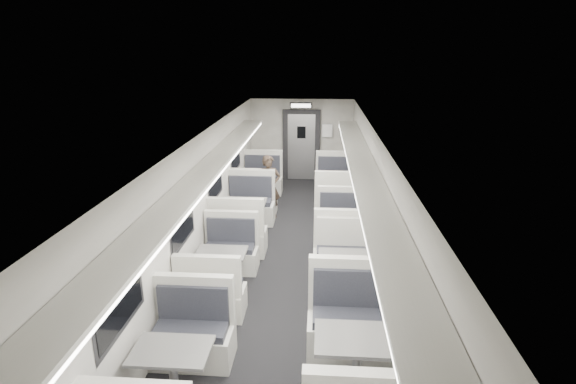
# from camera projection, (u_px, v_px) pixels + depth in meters

# --- Properties ---
(room) EXTENTS (3.24, 12.24, 2.64)m
(room) POSITION_uv_depth(u_px,v_px,m) (286.00, 208.00, 7.60)
(room) COLOR black
(room) RESTS_ON ground
(booth_left_a) EXTENTS (1.07, 2.17, 1.16)m
(booth_left_a) POSITION_uv_depth(u_px,v_px,m) (258.00, 188.00, 11.44)
(booth_left_a) COLOR silver
(booth_left_a) RESTS_ON room
(booth_left_b) EXTENTS (1.09, 2.21, 1.18)m
(booth_left_b) POSITION_uv_depth(u_px,v_px,m) (244.00, 218.00, 9.38)
(booth_left_b) COLOR silver
(booth_left_b) RESTS_ON room
(booth_left_c) EXTENTS (0.96, 1.95, 1.05)m
(booth_left_c) POSITION_uv_depth(u_px,v_px,m) (222.00, 270.00, 7.27)
(booth_left_c) COLOR silver
(booth_left_c) RESTS_ON room
(booth_left_d) EXTENTS (1.01, 2.05, 1.09)m
(booth_left_d) POSITION_uv_depth(u_px,v_px,m) (174.00, 376.00, 4.90)
(booth_left_d) COLOR silver
(booth_left_d) RESTS_ON room
(booth_right_a) EXTENTS (1.11, 2.24, 1.20)m
(booth_right_a) POSITION_uv_depth(u_px,v_px,m) (337.00, 192.00, 11.11)
(booth_right_a) COLOR silver
(booth_right_a) RESTS_ON room
(booth_right_b) EXTENTS (0.97, 1.97, 1.05)m
(booth_right_b) POSITION_uv_depth(u_px,v_px,m) (342.00, 235.00, 8.67)
(booth_right_b) COLOR silver
(booth_right_b) RESTS_ON room
(booth_right_c) EXTENTS (1.07, 2.16, 1.16)m
(booth_right_c) POSITION_uv_depth(u_px,v_px,m) (347.00, 278.00, 6.96)
(booth_right_c) COLOR silver
(booth_right_c) RESTS_ON room
(booth_right_d) EXTENTS (1.14, 2.31, 1.24)m
(booth_right_d) POSITION_uv_depth(u_px,v_px,m) (357.00, 368.00, 4.96)
(booth_right_d) COLOR silver
(booth_right_d) RESTS_ON room
(passenger) EXTENTS (0.62, 0.50, 1.48)m
(passenger) POSITION_uv_depth(u_px,v_px,m) (269.00, 187.00, 10.34)
(passenger) COLOR black
(passenger) RESTS_ON room
(window_a) EXTENTS (0.02, 1.18, 0.84)m
(window_a) POSITION_uv_depth(u_px,v_px,m) (236.00, 154.00, 10.88)
(window_a) COLOR black
(window_a) RESTS_ON room
(window_b) EXTENTS (0.02, 1.18, 0.84)m
(window_b) POSITION_uv_depth(u_px,v_px,m) (215.00, 179.00, 8.79)
(window_b) COLOR black
(window_b) RESTS_ON room
(window_c) EXTENTS (0.02, 1.18, 0.84)m
(window_c) POSITION_uv_depth(u_px,v_px,m) (182.00, 219.00, 6.70)
(window_c) COLOR black
(window_c) RESTS_ON room
(window_d) EXTENTS (0.02, 1.18, 0.84)m
(window_d) POSITION_uv_depth(u_px,v_px,m) (119.00, 296.00, 4.61)
(window_d) COLOR black
(window_d) RESTS_ON room
(luggage_rack_left) EXTENTS (0.46, 10.40, 0.09)m
(luggage_rack_left) POSITION_uv_depth(u_px,v_px,m) (208.00, 171.00, 7.18)
(luggage_rack_left) COLOR silver
(luggage_rack_left) RESTS_ON room
(luggage_rack_right) EXTENTS (0.46, 10.40, 0.09)m
(luggage_rack_right) POSITION_uv_depth(u_px,v_px,m) (364.00, 174.00, 7.01)
(luggage_rack_right) COLOR silver
(luggage_rack_right) RESTS_ON room
(vestibule_door) EXTENTS (1.10, 0.13, 2.10)m
(vestibule_door) POSITION_uv_depth(u_px,v_px,m) (301.00, 146.00, 13.28)
(vestibule_door) COLOR black
(vestibule_door) RESTS_ON room
(exit_sign) EXTENTS (0.62, 0.12, 0.16)m
(exit_sign) POSITION_uv_depth(u_px,v_px,m) (301.00, 105.00, 12.44)
(exit_sign) COLOR black
(exit_sign) RESTS_ON room
(wall_notice) EXTENTS (0.32, 0.02, 0.40)m
(wall_notice) POSITION_uv_depth(u_px,v_px,m) (327.00, 131.00, 13.08)
(wall_notice) COLOR white
(wall_notice) RESTS_ON room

